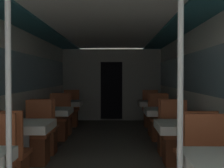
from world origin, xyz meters
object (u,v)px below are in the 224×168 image
at_px(dining_table_left_2, 52,114).
at_px(chair_left_far_2, 58,126).
at_px(chair_right_far_1, 175,144).
at_px(chair_right_far_2, 160,126).
at_px(dining_table_right_3, 153,106).
at_px(chair_right_near_2, 169,137).
at_px(chair_right_near_3, 156,122).
at_px(chair_right_near_1, 195,167).
at_px(dining_table_right_2, 164,114).
at_px(chair_right_far_3, 151,115).
at_px(dining_table_left_1, 25,130).
at_px(chair_left_far_3, 71,115).
at_px(dining_table_right_1, 184,131).
at_px(chair_left_near_1, 10,166).
at_px(chair_left_far_1, 36,144).
at_px(chair_left_near_3, 63,122).
at_px(dining_table_left_3, 67,105).
at_px(chair_left_near_2, 45,137).
at_px(support_pole_left_0, 9,111).
at_px(support_pole_right_0, 180,111).

relative_size(dining_table_left_2, chair_left_far_2, 0.75).
xyz_separation_m(chair_left_far_2, chair_right_far_1, (2.09, -1.73, 0.00)).
height_order(chair_right_far_2, dining_table_right_3, chair_right_far_2).
distance_m(dining_table_left_2, chair_right_near_2, 2.19).
distance_m(chair_right_far_1, chair_right_near_3, 2.28).
distance_m(chair_left_far_2, chair_right_near_1, 3.57).
bearing_deg(dining_table_right_2, chair_right_far_3, 90.00).
distance_m(dining_table_left_1, chair_left_far_3, 4.05).
relative_size(dining_table_left_1, dining_table_right_1, 1.00).
relative_size(chair_left_near_1, chair_right_far_2, 1.00).
bearing_deg(dining_table_right_2, chair_left_far_1, -151.39).
distance_m(chair_left_near_1, chair_right_near_3, 4.04).
bearing_deg(chair_left_near_3, chair_right_near_2, -39.55).
bearing_deg(chair_left_near_1, chair_right_near_3, 58.81).
bearing_deg(chair_left_far_3, chair_right_near_1, 114.32).
bearing_deg(dining_table_left_1, dining_table_left_3, 90.00).
xyz_separation_m(dining_table_right_2, dining_table_right_3, (0.00, 1.73, 0.00)).
distance_m(chair_left_far_1, chair_right_far_2, 2.71).
height_order(chair_left_near_2, chair_right_far_2, same).
bearing_deg(dining_table_left_3, support_pole_left_0, -85.62).
distance_m(chair_left_near_3, chair_right_near_2, 2.71).
bearing_deg(support_pole_right_0, support_pole_left_0, 180.00).
distance_m(support_pole_left_0, dining_table_right_3, 5.47).
height_order(chair_left_near_1, chair_left_far_1, same).
distance_m(chair_right_near_1, chair_right_far_1, 1.17).
bearing_deg(dining_table_right_1, chair_left_near_3, 126.10).
height_order(dining_table_left_2, chair_right_far_1, chair_right_far_1).
bearing_deg(dining_table_left_1, chair_right_near_1, -15.66).
height_order(dining_table_left_1, chair_right_far_3, chair_right_far_3).
height_order(chair_left_near_2, dining_table_right_2, chair_left_near_2).
distance_m(dining_table_left_3, chair_right_far_3, 2.19).
xyz_separation_m(chair_right_far_1, dining_table_right_2, (0.00, 1.14, 0.31)).
height_order(support_pole_left_0, chair_right_far_3, support_pole_left_0).
distance_m(support_pole_left_0, chair_left_far_3, 5.83).
xyz_separation_m(dining_table_right_1, chair_right_near_2, (0.00, 1.14, -0.31)).
bearing_deg(support_pole_right_0, dining_table_left_1, 134.45).
bearing_deg(dining_table_left_3, dining_table_left_2, -90.00).
relative_size(dining_table_left_3, dining_table_right_1, 1.00).
bearing_deg(support_pole_left_0, chair_right_far_1, 53.78).
relative_size(dining_table_left_3, dining_table_right_2, 1.00).
bearing_deg(chair_right_near_1, chair_left_near_1, 180.00).
distance_m(chair_left_near_2, support_pole_right_0, 3.42).
xyz_separation_m(chair_left_far_1, chair_right_near_2, (2.09, 0.55, 0.00)).
relative_size(chair_left_far_1, chair_left_near_3, 1.00).
relative_size(chair_left_near_2, chair_right_near_1, 1.00).
distance_m(dining_table_right_1, chair_right_far_1, 0.66).
relative_size(dining_table_right_3, chair_right_near_3, 0.75).
bearing_deg(chair_left_far_3, chair_right_near_3, 150.72).
bearing_deg(chair_left_near_2, chair_left_far_1, -90.00).
bearing_deg(chair_left_near_1, chair_left_near_3, 90.00).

